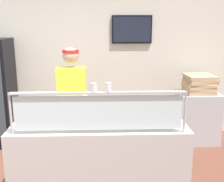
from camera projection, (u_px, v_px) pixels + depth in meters
ground_plane at (100, 170)px, 4.09m from camera, size 12.00×12.00×0.00m
shop_rear_unit at (100, 62)px, 5.18m from camera, size 6.39×0.13×2.70m
serving_counter at (100, 162)px, 3.34m from camera, size 1.99×0.67×0.95m
sneeze_guard at (99, 107)px, 2.89m from camera, size 1.81×0.06×0.45m
pizza_tray at (80, 122)px, 3.24m from camera, size 0.41×0.41×0.04m
pizza_server at (78, 121)px, 3.21m from camera, size 0.14×0.29×0.01m
parmesan_shaker at (94, 88)px, 2.84m from camera, size 0.06×0.06×0.09m
pepper_flake_shaker at (108, 88)px, 2.84m from camera, size 0.06×0.06×0.09m
worker_figure at (73, 104)px, 3.83m from camera, size 0.41×0.50×1.76m
prep_shelf at (197, 117)px, 4.99m from camera, size 0.70×0.55×0.89m
pizza_box_stack at (199, 84)px, 4.84m from camera, size 0.51×0.50×0.31m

